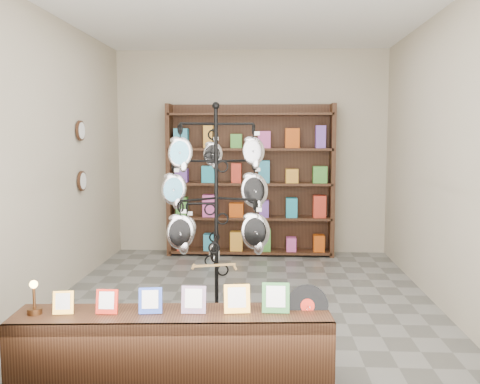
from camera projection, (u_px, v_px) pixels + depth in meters
The scene contains 6 objects.
ground at pixel (243, 301), 5.62m from camera, with size 5.00×5.00×0.00m, color slate.
room_envelope at pixel (243, 125), 5.43m from camera, with size 5.00×5.00×5.00m.
display_tree at pixel (216, 199), 4.79m from camera, with size 1.05×1.00×2.03m.
front_shelf at pixel (173, 350), 3.66m from camera, with size 2.18×0.60×0.76m.
back_shelving at pixel (250, 185), 7.80m from camera, with size 2.42×0.36×2.20m.
wall_clocks at pixel (81, 156), 6.37m from camera, with size 0.03×0.24×0.84m.
Camera 1 is at (0.27, -5.47, 1.72)m, focal length 40.00 mm.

